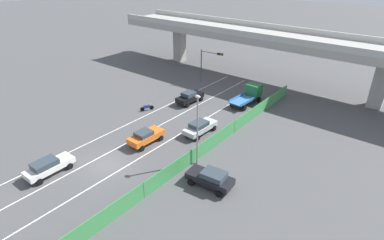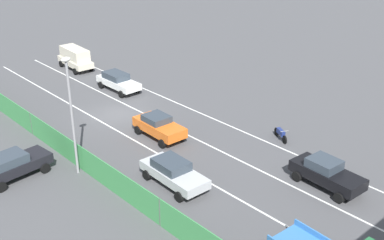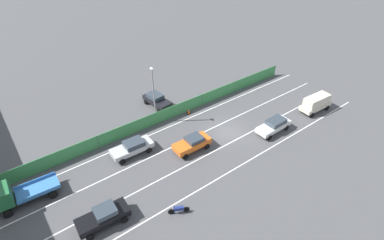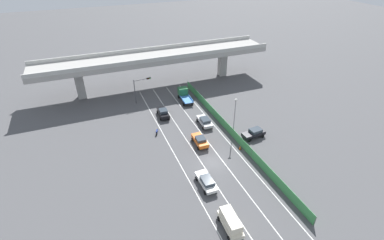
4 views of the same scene
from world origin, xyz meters
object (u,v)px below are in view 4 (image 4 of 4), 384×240
(traffic_light, at_px, (140,86))
(traffic_cone, at_px, (240,147))
(parked_sedan_dark, at_px, (254,133))
(car_van_cream, at_px, (230,222))
(car_taxi_orange, at_px, (200,140))
(street_lamp, at_px, (235,114))
(car_sedan_black, at_px, (163,112))
(flatbed_truck_blue, at_px, (184,94))
(motorcycle, at_px, (157,132))
(car_sedan_silver, at_px, (205,121))
(car_sedan_white, at_px, (206,181))

(traffic_light, distance_m, traffic_cone, 26.89)
(traffic_cone, bearing_deg, parked_sedan_dark, 28.70)
(car_van_cream, bearing_deg, car_taxi_orange, 78.87)
(street_lamp, distance_m, traffic_cone, 6.17)
(car_taxi_orange, bearing_deg, parked_sedan_dark, -8.83)
(car_sedan_black, bearing_deg, traffic_cone, -59.85)
(street_lamp, bearing_deg, traffic_cone, -102.88)
(flatbed_truck_blue, bearing_deg, traffic_light, 165.06)
(flatbed_truck_blue, relative_size, motorcycle, 3.19)
(motorcycle, bearing_deg, car_sedan_black, 62.65)
(parked_sedan_dark, height_order, traffic_cone, parked_sedan_dark)
(traffic_cone, bearing_deg, flatbed_truck_blue, 96.54)
(car_taxi_orange, xyz_separation_m, parked_sedan_dark, (10.16, -1.58, 0.02))
(car_taxi_orange, xyz_separation_m, traffic_light, (-5.81, 20.02, 3.09))
(flatbed_truck_blue, xyz_separation_m, street_lamp, (3.46, -17.02, 3.27))
(traffic_light, xyz_separation_m, street_lamp, (12.77, -19.50, 0.56))
(car_sedan_silver, height_order, traffic_cone, car_sedan_silver)
(car_taxi_orange, height_order, traffic_light, traffic_light)
(car_taxi_orange, bearing_deg, motorcycle, 135.17)
(parked_sedan_dark, bearing_deg, flatbed_truck_blue, 109.23)
(car_sedan_silver, relative_size, traffic_light, 0.84)
(car_taxi_orange, bearing_deg, traffic_cone, -33.14)
(car_sedan_black, height_order, traffic_light, traffic_light)
(car_sedan_silver, height_order, parked_sedan_dark, parked_sedan_dark)
(flatbed_truck_blue, bearing_deg, car_sedan_white, -103.75)
(car_sedan_silver, distance_m, traffic_cone, 9.88)
(car_sedan_silver, distance_m, street_lamp, 7.24)
(traffic_light, bearing_deg, car_van_cream, -86.50)
(car_sedan_black, xyz_separation_m, traffic_cone, (9.17, -15.79, -0.58))
(car_sedan_white, xyz_separation_m, traffic_cone, (9.17, 6.01, -0.54))
(car_taxi_orange, height_order, traffic_cone, car_taxi_orange)
(car_van_cream, xyz_separation_m, flatbed_truck_blue, (6.99, 35.33, 0.06))
(traffic_light, height_order, street_lamp, street_lamp)
(street_lamp, bearing_deg, motorcycle, 156.81)
(parked_sedan_dark, xyz_separation_m, traffic_light, (-15.97, 21.60, 3.07))
(car_van_cream, relative_size, traffic_cone, 6.24)
(parked_sedan_dark, bearing_deg, car_sedan_black, 134.79)
(car_sedan_silver, relative_size, car_van_cream, 1.01)
(flatbed_truck_blue, bearing_deg, car_sedan_silver, -90.41)
(car_van_cream, xyz_separation_m, car_taxi_orange, (3.50, 17.79, -0.33))
(car_sedan_white, xyz_separation_m, motorcycle, (-2.97, 16.05, -0.44))
(traffic_cone, bearing_deg, car_van_cream, -124.20)
(street_lamp, bearing_deg, car_taxi_orange, -175.73)
(car_van_cream, distance_m, traffic_light, 37.98)
(car_sedan_silver, distance_m, car_taxi_orange, 6.60)
(car_van_cream, bearing_deg, flatbed_truck_blue, 78.80)
(flatbed_truck_blue, bearing_deg, parked_sedan_dark, -70.77)
(traffic_cone, bearing_deg, street_lamp, 77.12)
(car_taxi_orange, bearing_deg, street_lamp, 4.27)
(traffic_light, bearing_deg, motorcycle, -91.58)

